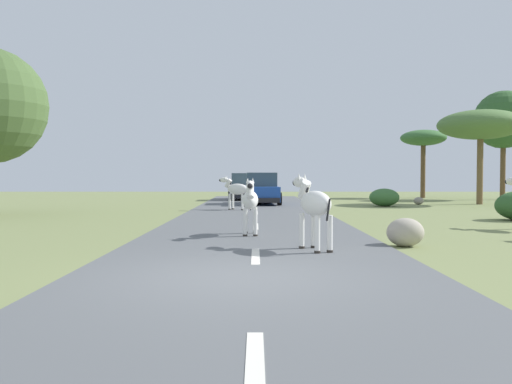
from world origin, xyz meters
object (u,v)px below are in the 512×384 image
(car_0, at_px, (245,187))
(car_1, at_px, (261,190))
(tree_0, at_px, (481,125))
(zebra_0, at_px, (250,201))
(bush_0, at_px, (384,197))
(rock_1, at_px, (419,201))
(zebra_1, at_px, (313,204))
(rock_0, at_px, (405,232))
(tree_3, at_px, (504,120))
(tree_2, at_px, (423,139))
(zebra_4, at_px, (236,190))

(car_0, distance_m, car_1, 5.59)
(tree_0, bearing_deg, zebra_0, -129.00)
(bush_0, distance_m, rock_1, 2.85)
(car_1, xyz_separation_m, bush_0, (6.50, -1.43, -0.38))
(rock_1, bearing_deg, zebra_1, -113.40)
(rock_0, bearing_deg, zebra_1, -158.58)
(tree_3, bearing_deg, rock_0, -119.46)
(zebra_0, xyz_separation_m, tree_2, (12.32, 24.36, 3.34))
(tree_3, relative_size, rock_0, 8.66)
(zebra_4, xyz_separation_m, bush_0, (7.73, 3.54, -0.51))
(zebra_1, relative_size, car_1, 0.37)
(car_1, relative_size, tree_3, 0.60)
(zebra_1, distance_m, tree_0, 22.13)
(tree_0, distance_m, rock_1, 5.56)
(rock_1, bearing_deg, rock_0, -108.17)
(tree_0, relative_size, tree_3, 0.72)
(zebra_1, relative_size, car_0, 0.38)
(rock_1, bearing_deg, car_1, -178.76)
(tree_2, bearing_deg, zebra_0, -116.83)
(bush_0, xyz_separation_m, rock_1, (2.33, 1.63, -0.26))
(tree_2, relative_size, tree_3, 0.67)
(tree_0, bearing_deg, car_1, -177.63)
(bush_0, relative_size, rock_1, 2.73)
(zebra_1, xyz_separation_m, bush_0, (5.58, 16.66, -0.55))
(zebra_0, xyz_separation_m, zebra_1, (1.37, -2.76, 0.06))
(car_1, height_order, rock_0, car_1)
(zebra_0, distance_m, tree_2, 27.50)
(car_0, bearing_deg, rock_1, 151.41)
(tree_3, bearing_deg, car_1, -158.93)
(rock_0, bearing_deg, car_1, 100.24)
(car_1, xyz_separation_m, rock_0, (3.11, -17.23, -0.52))
(car_0, xyz_separation_m, tree_3, (17.48, 0.84, 4.53))
(zebra_0, xyz_separation_m, car_0, (-0.61, 20.82, -0.11))
(car_1, bearing_deg, tree_0, -179.76)
(zebra_0, relative_size, zebra_1, 0.98)
(zebra_0, height_order, tree_2, tree_2)
(zebra_1, height_order, tree_2, tree_2)
(zebra_4, relative_size, bush_0, 0.99)
(car_0, bearing_deg, bush_0, 137.09)
(car_1, height_order, bush_0, car_1)
(zebra_1, distance_m, rock_0, 2.46)
(zebra_4, xyz_separation_m, tree_2, (13.10, 13.99, 3.31))
(car_1, relative_size, tree_0, 0.83)
(car_0, bearing_deg, car_1, 100.47)
(tree_0, height_order, rock_0, tree_0)
(zebra_4, bearing_deg, tree_3, -25.00)
(tree_2, relative_size, rock_1, 8.61)
(car_0, bearing_deg, tree_3, -177.66)
(rock_0, distance_m, rock_1, 18.34)
(rock_0, xyz_separation_m, rock_1, (5.72, 17.43, -0.12))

